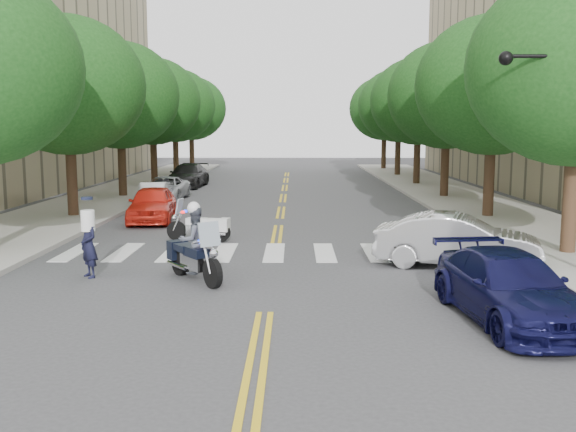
{
  "coord_description": "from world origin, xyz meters",
  "views": [
    {
      "loc": [
        0.61,
        -12.96,
        3.83
      ],
      "look_at": [
        0.43,
        5.37,
        1.3
      ],
      "focal_mm": 40.0,
      "sensor_mm": 36.0,
      "label": 1
    }
  ],
  "objects_px": {
    "motorcycle_parked": "(204,227)",
    "sedan_blue": "(509,287)",
    "officer_standing": "(89,245)",
    "motorcycle_police": "(193,246)",
    "convertible": "(457,241)"
  },
  "relations": [
    {
      "from": "motorcycle_police",
      "to": "convertible",
      "type": "height_order",
      "value": "motorcycle_police"
    },
    {
      "from": "sedan_blue",
      "to": "officer_standing",
      "type": "bearing_deg",
      "value": 152.35
    },
    {
      "from": "motorcycle_parked",
      "to": "officer_standing",
      "type": "height_order",
      "value": "officer_standing"
    },
    {
      "from": "motorcycle_parked",
      "to": "sedan_blue",
      "type": "xyz_separation_m",
      "value": [
        7.34,
        -8.97,
        0.18
      ]
    },
    {
      "from": "motorcycle_police",
      "to": "motorcycle_parked",
      "type": "bearing_deg",
      "value": -120.72
    },
    {
      "from": "convertible",
      "to": "motorcycle_parked",
      "type": "bearing_deg",
      "value": 78.93
    },
    {
      "from": "motorcycle_police",
      "to": "convertible",
      "type": "bearing_deg",
      "value": 157.17
    },
    {
      "from": "motorcycle_parked",
      "to": "motorcycle_police",
      "type": "bearing_deg",
      "value": -163.42
    },
    {
      "from": "motorcycle_parked",
      "to": "sedan_blue",
      "type": "distance_m",
      "value": 11.59
    },
    {
      "from": "motorcycle_parked",
      "to": "sedan_blue",
      "type": "bearing_deg",
      "value": -129.54
    },
    {
      "from": "motorcycle_parked",
      "to": "officer_standing",
      "type": "relative_size",
      "value": 1.32
    },
    {
      "from": "officer_standing",
      "to": "convertible",
      "type": "relative_size",
      "value": 0.38
    },
    {
      "from": "motorcycle_police",
      "to": "officer_standing",
      "type": "height_order",
      "value": "motorcycle_police"
    },
    {
      "from": "motorcycle_police",
      "to": "convertible",
      "type": "relative_size",
      "value": 0.48
    },
    {
      "from": "sedan_blue",
      "to": "motorcycle_parked",
      "type": "bearing_deg",
      "value": 122.62
    }
  ]
}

